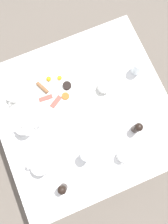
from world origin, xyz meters
TOP-DOWN VIEW (x-y plane):
  - ground_plane at (0.00, 0.00)m, footprint 8.00×8.00m
  - table at (0.00, 0.00)m, footprint 1.06×1.09m
  - breakfast_plate at (-0.21, -0.11)m, footprint 0.31×0.31m
  - teapot_near at (0.21, -0.36)m, footprint 0.10×0.18m
  - teapot_far at (-0.05, -0.37)m, footprint 0.10×0.19m
  - teacup_with_saucer_left at (-0.10, 0.18)m, footprint 0.15×0.15m
  - teacup_with_saucer_right at (-0.26, -0.38)m, footprint 0.15×0.15m
  - water_glass_tall at (0.25, -0.09)m, footprint 0.07×0.07m
  - water_glass_short at (-0.13, 0.42)m, footprint 0.07×0.07m
  - creamer_jug at (0.34, 0.11)m, footprint 0.09×0.06m
  - pepper_grinder at (0.37, -0.29)m, footprint 0.05×0.05m
  - salt_grinder at (0.22, 0.25)m, footprint 0.05×0.05m
  - napkin_folded at (0.11, 0.40)m, footprint 0.18×0.14m
  - fork_by_plate at (0.40, 0.30)m, footprint 0.17×0.07m
  - knife_by_plate at (-0.37, 0.37)m, footprint 0.08×0.21m

SIDE VIEW (x-z plane):
  - ground_plane at x=0.00m, z-range 0.00..0.00m
  - table at x=0.00m, z-range 0.31..1.08m
  - fork_by_plate at x=0.40m, z-range 0.77..0.77m
  - knife_by_plate at x=-0.37m, z-range 0.77..0.77m
  - napkin_folded at x=0.11m, z-range 0.77..0.78m
  - breakfast_plate at x=-0.21m, z-range 0.76..0.80m
  - teacup_with_saucer_right at x=-0.26m, z-range 0.76..0.83m
  - teacup_with_saucer_left at x=-0.10m, z-range 0.76..0.83m
  - creamer_jug at x=0.34m, z-range 0.77..0.84m
  - teapot_near at x=0.21m, z-range 0.76..0.88m
  - teapot_far at x=-0.05m, z-range 0.76..0.88m
  - water_glass_short at x=-0.13m, z-range 0.77..0.89m
  - pepper_grinder at x=0.37m, z-range 0.77..0.90m
  - salt_grinder at x=0.22m, z-range 0.77..0.90m
  - water_glass_tall at x=0.25m, z-range 0.77..0.90m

